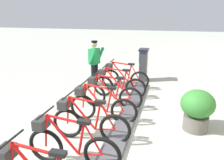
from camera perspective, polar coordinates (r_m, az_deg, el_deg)
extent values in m
plane|color=#A6A89C|center=(4.92, 1.64, -15.06)|extent=(60.00, 60.00, 0.00)
cube|color=#47474C|center=(4.89, 1.64, -14.56)|extent=(0.44, 7.72, 0.10)
cube|color=#38383D|center=(8.75, 8.14, 3.63)|extent=(0.28, 0.44, 1.20)
cube|color=#194C8C|center=(8.69, 7.25, 5.94)|extent=(0.03, 0.30, 0.40)
cube|color=black|center=(8.62, 8.32, 7.77)|extent=(0.36, 0.52, 0.08)
torus|color=black|center=(7.73, 7.17, -0.18)|extent=(0.67, 0.08, 0.67)
torus|color=black|center=(7.91, -0.39, 0.38)|extent=(0.67, 0.08, 0.67)
cylinder|color=red|center=(7.76, 2.06, 2.18)|extent=(0.60, 0.05, 0.70)
cylinder|color=red|center=(7.71, 4.54, 1.76)|extent=(0.16, 0.05, 0.61)
cylinder|color=red|center=(7.68, 2.52, 4.31)|extent=(0.69, 0.06, 0.11)
cylinder|color=red|center=(7.76, 5.61, -0.26)|extent=(0.43, 0.04, 0.09)
cylinder|color=red|center=(7.67, 6.11, 1.85)|extent=(0.33, 0.04, 0.56)
cylinder|color=red|center=(7.82, -0.18, 2.52)|extent=(0.10, 0.04, 0.62)
cube|color=black|center=(7.62, 5.05, 4.12)|extent=(0.22, 0.10, 0.06)
cylinder|color=black|center=(7.73, 0.03, 5.07)|extent=(0.04, 0.54, 0.03)
cube|color=#2D2D2D|center=(7.81, -0.75, 3.53)|extent=(0.20, 0.28, 0.18)
torus|color=black|center=(6.92, 6.14, -2.24)|extent=(0.67, 0.08, 0.67)
torus|color=black|center=(7.12, -2.25, -1.57)|extent=(0.67, 0.08, 0.67)
cylinder|color=red|center=(6.95, 0.43, 0.40)|extent=(0.60, 0.05, 0.70)
cylinder|color=red|center=(6.90, 3.20, -0.08)|extent=(0.16, 0.05, 0.61)
cylinder|color=red|center=(6.86, 0.93, 2.76)|extent=(0.69, 0.06, 0.11)
cylinder|color=red|center=(6.96, 4.40, -2.32)|extent=(0.43, 0.04, 0.09)
cylinder|color=red|center=(6.85, 4.95, 0.01)|extent=(0.33, 0.04, 0.56)
cylinder|color=red|center=(7.02, -2.04, 0.79)|extent=(0.10, 0.04, 0.62)
cube|color=black|center=(6.79, 3.74, 2.54)|extent=(0.22, 0.10, 0.06)
cylinder|color=black|center=(6.92, -1.84, 3.61)|extent=(0.04, 0.54, 0.03)
cube|color=#2D2D2D|center=(7.01, -2.68, 1.91)|extent=(0.20, 0.28, 0.18)
torus|color=black|center=(6.12, 4.83, -4.85)|extent=(0.67, 0.08, 0.67)
torus|color=black|center=(6.35, -4.57, -3.98)|extent=(0.67, 0.08, 0.67)
cylinder|color=red|center=(6.16, -1.61, -1.84)|extent=(0.60, 0.05, 0.70)
cylinder|color=red|center=(6.09, 1.50, -2.41)|extent=(0.16, 0.05, 0.61)
cylinder|color=red|center=(6.06, -1.09, 0.79)|extent=(0.69, 0.06, 0.11)
cylinder|color=red|center=(6.16, 2.87, -4.91)|extent=(0.43, 0.04, 0.09)
cylinder|color=red|center=(6.05, 3.47, -2.33)|extent=(0.33, 0.04, 0.56)
cylinder|color=red|center=(6.24, -4.38, -1.37)|extent=(0.10, 0.04, 0.62)
cube|color=black|center=(5.98, 2.08, 0.52)|extent=(0.22, 0.10, 0.06)
cylinder|color=black|center=(6.13, -4.19, 1.78)|extent=(0.04, 0.54, 0.03)
cube|color=#2D2D2D|center=(6.22, -5.10, -0.11)|extent=(0.20, 0.28, 0.18)
torus|color=black|center=(5.34, 3.12, -8.22)|extent=(0.67, 0.08, 0.67)
torus|color=black|center=(5.61, -7.54, -7.04)|extent=(0.67, 0.08, 0.67)
cylinder|color=red|center=(5.39, -4.26, -4.73)|extent=(0.60, 0.05, 0.70)
cylinder|color=red|center=(5.31, -0.72, -5.43)|extent=(0.16, 0.05, 0.61)
cylinder|color=red|center=(5.27, -3.71, -1.77)|extent=(0.69, 0.06, 0.11)
cylinder|color=red|center=(5.39, 0.87, -8.26)|extent=(0.43, 0.04, 0.09)
cylinder|color=red|center=(5.26, 1.53, -5.37)|extent=(0.33, 0.04, 0.56)
cylinder|color=red|center=(5.48, -7.37, -4.14)|extent=(0.10, 0.04, 0.62)
cube|color=black|center=(5.18, -0.09, -2.12)|extent=(0.22, 0.10, 0.06)
cylinder|color=black|center=(5.35, -7.22, -0.61)|extent=(0.04, 0.54, 0.03)
cube|color=#2D2D2D|center=(5.46, -8.21, -2.72)|extent=(0.20, 0.28, 0.18)
torus|color=black|center=(4.59, 0.79, -12.71)|extent=(0.67, 0.08, 0.67)
torus|color=black|center=(4.91, -11.45, -10.97)|extent=(0.67, 0.08, 0.67)
cylinder|color=red|center=(4.65, -7.80, -8.54)|extent=(0.60, 0.05, 0.70)
cylinder|color=red|center=(4.56, -3.72, -9.45)|extent=(0.16, 0.05, 0.61)
cylinder|color=red|center=(4.51, -7.24, -5.20)|extent=(0.69, 0.06, 0.11)
cylinder|color=red|center=(4.65, -1.82, -12.68)|extent=(0.43, 0.04, 0.09)
cylinder|color=red|center=(4.50, -1.11, -9.46)|extent=(0.33, 0.04, 0.56)
cylinder|color=red|center=(4.76, -11.34, -7.76)|extent=(0.10, 0.04, 0.62)
cube|color=black|center=(4.41, -3.06, -5.71)|extent=(0.22, 0.10, 0.06)
cylinder|color=black|center=(4.61, -11.26, -3.77)|extent=(0.04, 0.54, 0.03)
cube|color=#2D2D2D|center=(4.74, -12.32, -6.12)|extent=(0.20, 0.28, 0.18)
torus|color=black|center=(3.89, -2.55, -18.83)|extent=(0.67, 0.08, 0.67)
torus|color=black|center=(4.27, -16.76, -16.07)|extent=(0.67, 0.08, 0.67)
cylinder|color=red|center=(3.97, -12.73, -13.66)|extent=(0.60, 0.05, 0.70)
cylinder|color=red|center=(3.86, -7.98, -14.95)|extent=(0.16, 0.05, 0.61)
cylinder|color=red|center=(3.80, -12.21, -9.93)|extent=(0.69, 0.06, 0.11)
cylinder|color=red|center=(3.96, -5.66, -18.64)|extent=(0.43, 0.04, 0.09)
cylinder|color=red|center=(3.78, -4.90, -15.11)|extent=(0.33, 0.04, 0.56)
cylinder|color=red|center=(4.10, -16.77, -12.54)|extent=(0.10, 0.04, 0.62)
cube|color=black|center=(3.68, -7.32, -10.74)|extent=(0.22, 0.10, 0.06)
cylinder|color=black|center=(3.92, -16.84, -8.06)|extent=(0.04, 0.54, 0.03)
cube|color=#2D2D2D|center=(4.07, -17.92, -10.65)|extent=(0.20, 0.28, 0.18)
cylinder|color=red|center=(3.17, -19.57, -16.54)|extent=(0.69, 0.06, 0.11)
cube|color=black|center=(3.01, -13.83, -18.00)|extent=(0.22, 0.10, 0.06)
cylinder|color=black|center=(3.31, -24.83, -13.91)|extent=(0.04, 0.54, 0.03)
cube|color=#2D2D2D|center=(3.49, -25.84, -16.64)|extent=(0.20, 0.28, 0.18)
cube|color=white|center=(8.34, -3.71, -0.83)|extent=(0.28, 0.17, 0.10)
cube|color=white|center=(8.23, -5.23, -1.12)|extent=(0.28, 0.17, 0.10)
cylinder|color=black|center=(8.25, -4.15, 1.72)|extent=(0.15, 0.15, 0.82)
cylinder|color=black|center=(8.09, -4.91, 1.39)|extent=(0.15, 0.15, 0.82)
cube|color=#1C8F47|center=(8.02, -4.64, 6.17)|extent=(0.35, 0.45, 0.56)
cylinder|color=#1C8F47|center=(8.18, -3.05, 6.62)|extent=(0.35, 0.18, 0.57)
cylinder|color=#1C8F47|center=(7.75, -5.08, 5.98)|extent=(0.35, 0.18, 0.57)
sphere|color=tan|center=(7.95, -4.71, 9.22)|extent=(0.22, 0.22, 0.22)
cylinder|color=black|center=(7.92, -4.61, 9.93)|extent=(0.22, 0.22, 0.06)
cylinder|color=#59544C|center=(5.53, 20.84, -10.32)|extent=(0.56, 0.56, 0.35)
ellipsoid|color=#2E6F2A|center=(5.34, 21.38, -5.77)|extent=(0.76, 0.76, 0.64)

